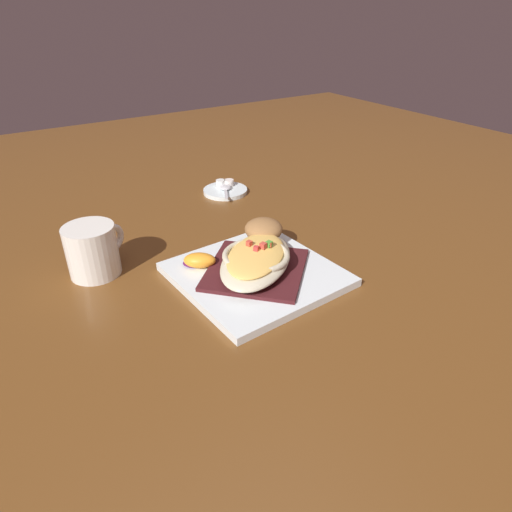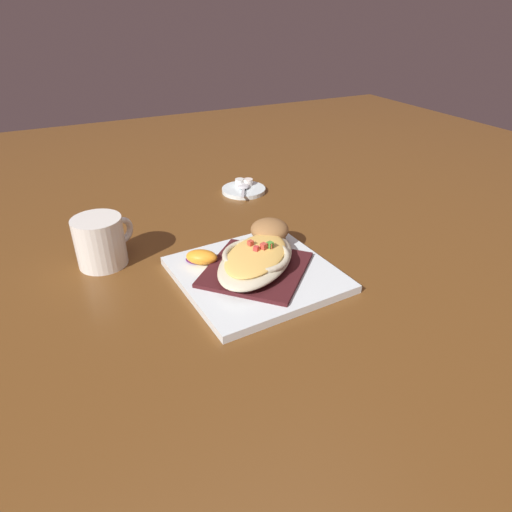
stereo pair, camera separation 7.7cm
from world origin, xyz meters
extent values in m
plane|color=brown|center=(0.00, 0.00, 0.00)|extent=(2.60, 2.60, 0.00)
cube|color=white|center=(0.00, 0.00, 0.01)|extent=(0.27, 0.27, 0.01)
cube|color=#43171A|center=(0.00, 0.00, 0.02)|extent=(0.24, 0.24, 0.01)
ellipsoid|color=beige|center=(0.00, 0.00, 0.04)|extent=(0.22, 0.22, 0.03)
torus|color=beige|center=(0.00, 0.00, 0.05)|extent=(0.16, 0.16, 0.01)
ellipsoid|color=#F6C25E|center=(0.00, 0.00, 0.05)|extent=(0.18, 0.18, 0.02)
cube|color=#D93F2F|center=(0.03, 0.00, 0.06)|extent=(0.01, 0.01, 0.01)
cube|color=#4E9B36|center=(0.03, 0.00, 0.06)|extent=(0.01, 0.01, 0.01)
cube|color=#D34839|center=(0.01, 0.00, 0.06)|extent=(0.01, 0.01, 0.01)
cube|color=#D73B3A|center=(0.00, 0.00, 0.06)|extent=(0.01, 0.01, 0.01)
cube|color=#D54635|center=(0.00, 0.02, 0.06)|extent=(0.01, 0.01, 0.01)
cylinder|color=olive|center=(0.07, 0.08, 0.03)|extent=(0.06, 0.06, 0.02)
ellipsoid|color=olive|center=(0.07, 0.08, 0.05)|extent=(0.07, 0.07, 0.04)
ellipsoid|color=#4C0F23|center=(0.07, 0.08, 0.05)|extent=(0.03, 0.03, 0.01)
ellipsoid|color=#561B54|center=(-0.08, 0.08, 0.02)|extent=(0.06, 0.05, 0.01)
ellipsoid|color=orange|center=(-0.08, 0.07, 0.03)|extent=(0.07, 0.06, 0.03)
cylinder|color=white|center=(-0.23, 0.17, 0.05)|extent=(0.09, 0.09, 0.09)
torus|color=white|center=(-0.19, 0.19, 0.05)|extent=(0.05, 0.04, 0.05)
cylinder|color=#4C2D14|center=(-0.23, 0.17, 0.03)|extent=(0.08, 0.08, 0.06)
cylinder|color=white|center=(0.15, 0.38, 0.01)|extent=(0.11, 0.11, 0.01)
ellipsoid|color=silver|center=(0.15, 0.38, 0.02)|extent=(0.04, 0.05, 0.01)
cube|color=silver|center=(0.13, 0.34, 0.02)|extent=(0.03, 0.06, 0.00)
cylinder|color=white|center=(0.17, 0.39, 0.02)|extent=(0.02, 0.02, 0.02)
cylinder|color=white|center=(0.15, 0.40, 0.02)|extent=(0.02, 0.02, 0.02)
camera|label=1|loc=(-0.36, -0.56, 0.43)|focal=31.36mm
camera|label=2|loc=(-0.30, -0.59, 0.43)|focal=31.36mm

